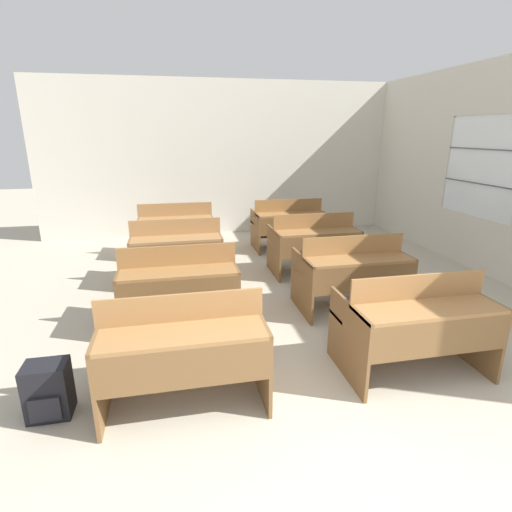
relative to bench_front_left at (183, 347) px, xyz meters
The scene contains 11 objects.
wall_back 5.57m from the bench_front_left, 79.96° to the left, with size 6.98×0.06×2.98m.
wall_right_with_window 4.93m from the bench_front_left, 23.71° to the left, with size 0.06×6.78×2.98m.
bench_front_left is the anchor object (origin of this frame).
bench_front_right 1.94m from the bench_front_left, ahead, with size 1.21×0.77×0.89m.
bench_second_left 1.31m from the bench_front_left, 90.12° to the left, with size 1.21×0.77×0.89m.
bench_second_right 2.37m from the bench_front_left, 34.13° to the left, with size 1.21×0.77×0.89m.
bench_third_left 2.65m from the bench_front_left, 90.10° to the left, with size 1.21×0.77×0.89m.
bench_third_right 3.29m from the bench_front_left, 53.36° to the left, with size 1.21×0.77×0.89m.
bench_back_left 3.95m from the bench_front_left, 89.87° to the left, with size 1.21×0.77×0.89m.
bench_back_right 4.41m from the bench_front_left, 63.61° to the left, with size 1.21×0.77×0.89m.
schoolbag 1.01m from the bench_front_left, behind, with size 0.30×0.25×0.42m.
Camera 1 is at (-0.96, -1.28, 2.00)m, focal length 28.00 mm.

